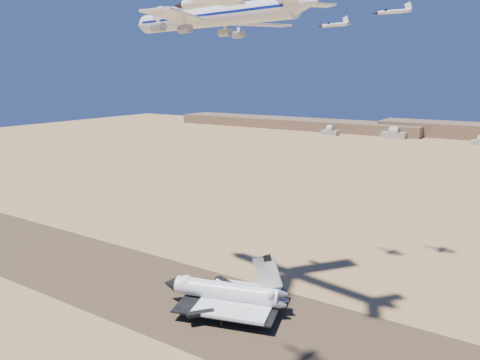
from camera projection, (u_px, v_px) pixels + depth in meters
The scene contains 11 objects.
ground at pixel (188, 300), 165.91m from camera, with size 1200.00×1200.00×0.00m, color #A67C4A.
runway at pixel (188, 300), 165.91m from camera, with size 600.00×50.00×0.06m, color #4D3826.
hangars at pixel (389, 135), 590.15m from camera, with size 200.50×29.50×30.00m.
shuttle at pixel (225, 293), 158.58m from camera, with size 44.48×34.95×21.72m.
carrier_747 at pixel (205, 17), 147.00m from camera, with size 77.94×59.36×19.34m.
crew_a at pixel (221, 323), 149.15m from camera, with size 0.70×0.46×1.91m, color orange.
crew_b at pixel (225, 318), 152.28m from camera, with size 0.84×0.48×1.72m, color orange.
crew_c at pixel (229, 320), 150.55m from camera, with size 1.05×0.54×1.80m, color orange.
chase_jet_b at pixel (211, 1), 68.43m from camera, with size 15.54×8.68×3.89m.
chase_jet_d at pixel (334, 25), 171.70m from camera, with size 13.58×7.86×3.45m.
chase_jet_e at pixel (393, 12), 172.36m from camera, with size 15.04×8.12×3.75m.
Camera 1 is at (98.65, -117.73, 78.18)m, focal length 35.00 mm.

